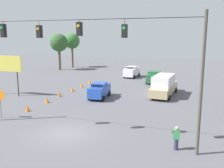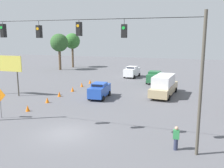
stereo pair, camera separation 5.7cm
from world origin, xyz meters
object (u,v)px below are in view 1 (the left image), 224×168
Objects in this scene: traffic_cone_farthest at (90,82)px; work_zone_sign at (0,97)px; traffic_cone_fourth at (72,89)px; traffic_cone_fifth at (82,85)px; traffic_cone_nearest at (28,108)px; tree_horizon_left at (59,43)px; traffic_cone_second at (47,100)px; sedan_green_oncoming_deep at (154,77)px; roadside_billboard at (6,66)px; sedan_blue_withflow_mid at (100,90)px; sedan_white_withflow_deep at (132,72)px; tree_horizon_right at (72,41)px; overhead_signal_span at (59,59)px; pedestrian at (176,138)px; traffic_cone_third at (59,94)px; box_truck_tan_oncoming_far at (164,85)px.

work_zone_sign reaches higher than traffic_cone_farthest.
traffic_cone_fourth and traffic_cone_fifth have the same top height.
traffic_cone_nearest is 0.08× the size of tree_horizon_left.
traffic_cone_second is 6.32m from work_zone_sign.
sedan_green_oncoming_deep is at bearing 157.87° from tree_horizon_left.
tree_horizon_left reaches higher than traffic_cone_farthest.
sedan_blue_withflow_mid is at bearing -169.05° from roadside_billboard.
tree_horizon_left reaches higher than roadside_billboard.
sedan_white_withflow_deep is at bearing -101.22° from traffic_cone_nearest.
tree_horizon_right is at bearing -29.82° from sedan_white_withflow_deep.
sedan_white_withflow_deep is at bearing -42.35° from sedan_green_oncoming_deep.
overhead_signal_span is 9.80m from pedestrian.
traffic_cone_third is 6.45m from traffic_cone_fifth.
traffic_cone_second is 0.08× the size of tree_horizon_left.
sedan_green_oncoming_deep is at bearing -158.29° from traffic_cone_farthest.
sedan_white_withflow_deep is 27.19m from work_zone_sign.
tree_horizon_right is (5.61, -28.71, 2.47)m from roadside_billboard.
traffic_cone_third is 7.61m from roadside_billboard.
traffic_cone_third is at bearing -58.77° from overhead_signal_span.
tree_horizon_right is (11.53, -36.45, 4.24)m from work_zone_sign.
pedestrian is at bearing 130.74° from sedan_blue_withflow_mid.
traffic_cone_fifth is at bearing -47.65° from sedan_blue_withflow_mid.
sedan_blue_withflow_mid reaches higher than pedestrian.
traffic_cone_farthest is 0.08× the size of tree_horizon_right.
box_truck_tan_oncoming_far is at bearing 120.02° from sedan_white_withflow_deep.
tree_horizon_left is (6.19, -23.65, 2.20)m from roadside_billboard.
overhead_signal_span is 2.44× the size of tree_horizon_left.
traffic_cone_farthest is (6.50, -20.22, -5.49)m from overhead_signal_span.
box_truck_tan_oncoming_far is at bearing -152.04° from sedan_blue_withflow_mid.
traffic_cone_nearest is (4.85, 7.46, -0.66)m from sedan_blue_withflow_mid.
work_zone_sign is 0.35× the size of tree_horizon_left.
sedan_blue_withflow_mid is 13.07m from sedan_green_oncoming_deep.
work_zone_sign is (13.06, 13.86, 0.68)m from box_truck_tan_oncoming_far.
tree_horizon_right is (24.58, -22.59, 4.91)m from box_truck_tan_oncoming_far.
sedan_white_withflow_deep reaches higher than traffic_cone_fifth.
sedan_blue_withflow_mid is at bearing -140.33° from traffic_cone_second.
traffic_cone_third is 26.37m from tree_horizon_left.
box_truck_tan_oncoming_far is 11.60× the size of traffic_cone_nearest.
traffic_cone_fifth is (4.93, 11.06, -0.73)m from sedan_white_withflow_deep.
sedan_white_withflow_deep is at bearing -70.30° from pedestrian.
pedestrian is at bearing 100.04° from box_truck_tan_oncoming_far.
tree_horizon_right is at bearing -54.32° from pedestrian.
overhead_signal_span is 6.88× the size of work_zone_sign.
sedan_white_withflow_deep is 19.10m from tree_horizon_left.
traffic_cone_third is 0.40× the size of pedestrian.
traffic_cone_fifth is (5.02, -5.51, -0.66)m from sedan_blue_withflow_mid.
overhead_signal_span reaches higher than roadside_billboard.
box_truck_tan_oncoming_far is at bearing -162.12° from roadside_billboard.
traffic_cone_fourth is (12.09, 1.64, -0.99)m from box_truck_tan_oncoming_far.
tree_horizon_left is at bearing -68.92° from work_zone_sign.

